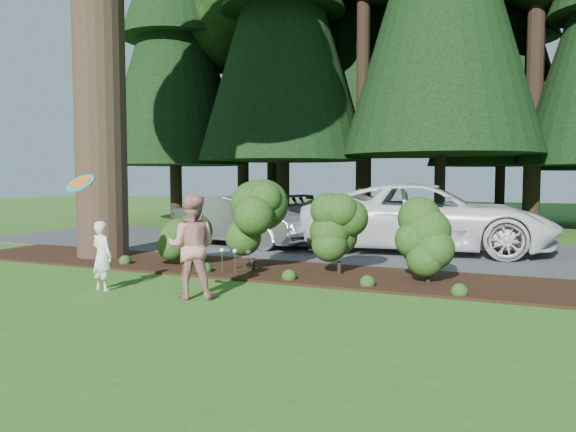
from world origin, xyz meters
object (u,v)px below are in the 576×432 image
object	(u,v)px
frisbee	(80,183)
car_dark_suv	(360,218)
adult	(192,246)
car_white_suv	(427,217)
child	(102,256)
car_silver_wagon	(244,221)

from	to	relation	value
frisbee	car_dark_suv	bearing A→B (deg)	74.45
car_dark_suv	adult	xyz separation A→B (m)	(-0.21, -8.86, 0.11)
car_white_suv	adult	size ratio (longest dim) A/B	3.79
car_white_suv	child	xyz separation A→B (m)	(-4.35, -7.39, -0.32)
frisbee	car_white_suv	bearing A→B (deg)	56.80
car_white_suv	child	world-z (taller)	car_white_suv
car_silver_wagon	car_white_suv	xyz separation A→B (m)	(5.08, 0.82, 0.19)
car_silver_wagon	adult	distance (m)	6.93
child	adult	xyz separation A→B (m)	(1.81, 0.11, 0.24)
adult	child	bearing A→B (deg)	-18.24
car_silver_wagon	car_white_suv	world-z (taller)	car_white_suv
child	car_silver_wagon	bearing A→B (deg)	-72.33
car_white_suv	adult	world-z (taller)	car_white_suv
car_white_suv	car_silver_wagon	bearing A→B (deg)	92.18
car_silver_wagon	frisbee	xyz separation A→B (m)	(0.26, -6.55, 1.15)
adult	frisbee	bearing A→B (deg)	-19.32
car_silver_wagon	frisbee	world-z (taller)	frisbee
car_dark_suv	frisbee	xyz separation A→B (m)	(-2.49, -8.96, 1.14)
car_white_suv	car_dark_suv	bearing A→B (deg)	48.69
child	adult	distance (m)	1.83
child	frisbee	xyz separation A→B (m)	(-0.47, 0.01, 1.28)
car_dark_suv	car_white_suv	bearing A→B (deg)	-115.48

